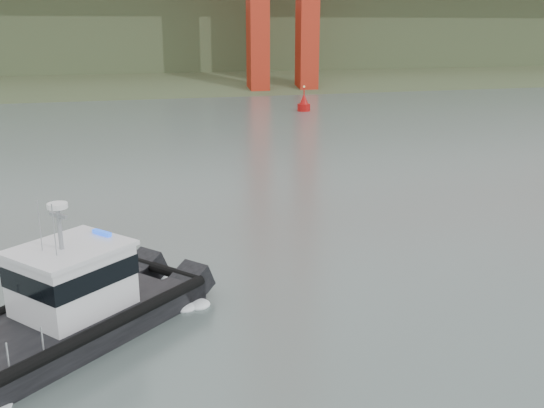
{
  "coord_description": "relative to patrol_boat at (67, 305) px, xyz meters",
  "views": [
    {
      "loc": [
        -6.16,
        -18.26,
        9.93
      ],
      "look_at": [
        0.87,
        6.57,
        2.4
      ],
      "focal_mm": 40.0,
      "sensor_mm": 36.0,
      "label": 1
    }
  ],
  "objects": [
    {
      "name": "patrol_boat",
      "position": [
        0.0,
        0.0,
        0.0
      ],
      "size": [
        9.97,
        9.11,
        4.83
      ],
      "rotation": [
        0.0,
        0.0,
        -0.88
      ],
      "color": "black",
      "rests_on": "ground"
    },
    {
      "name": "nav_buoy",
      "position": [
        25.83,
        52.01,
        -0.35
      ],
      "size": [
        1.57,
        1.57,
        3.28
      ],
      "color": "#AB0C0B",
      "rests_on": "ground"
    },
    {
      "name": "headlands",
      "position": [
        7.71,
        124.5,
        5.84
      ],
      "size": [
        500.0,
        105.36,
        27.12
      ],
      "color": "#354527",
      "rests_on": "ground"
    },
    {
      "name": "ground",
      "position": [
        7.71,
        -1.0,
        -1.21
      ],
      "size": [
        400.0,
        400.0,
        0.0
      ],
      "primitive_type": "plane",
      "color": "#566661",
      "rests_on": "ground"
    }
  ]
}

